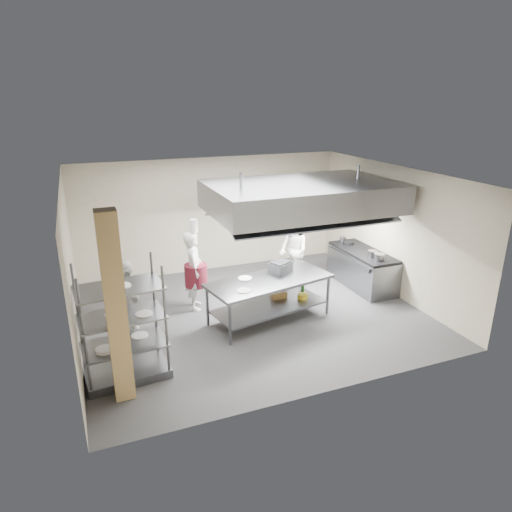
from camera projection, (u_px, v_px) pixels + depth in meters
name	position (u px, v px, depth m)	size (l,w,h in m)	color
floor	(253.00, 314.00, 9.88)	(7.00, 7.00, 0.00)	#353538
ceiling	(253.00, 175.00, 8.88)	(7.00, 7.00, 0.00)	silver
wall_back	(212.00, 215.00, 12.01)	(7.00, 7.00, 0.00)	tan
wall_left	(71.00, 271.00, 8.16)	(6.00, 6.00, 0.00)	tan
wall_right	(393.00, 231.00, 10.59)	(6.00, 6.00, 0.00)	tan
column	(116.00, 309.00, 6.71)	(0.30, 0.30, 3.00)	tan
exhaust_hood	(302.00, 197.00, 9.88)	(4.00, 2.50, 0.60)	slate
hood_strip_a	(263.00, 215.00, 9.68)	(1.60, 0.12, 0.04)	white
hood_strip_b	(337.00, 207.00, 10.30)	(1.60, 0.12, 0.04)	white
wall_shelf	(276.00, 210.00, 12.49)	(1.50, 0.28, 0.04)	slate
island	(269.00, 300.00, 9.49)	(2.58, 1.07, 0.91)	slate
island_worktop	(270.00, 281.00, 9.35)	(2.58, 1.07, 0.06)	slate
island_undershelf	(269.00, 306.00, 9.55)	(2.37, 0.97, 0.04)	slate
pass_rack	(122.00, 323.00, 7.35)	(1.34, 0.78, 2.01)	slate
cooking_range	(362.00, 269.00, 11.24)	(0.80, 2.00, 0.84)	slate
range_top	(363.00, 252.00, 11.10)	(0.78, 1.96, 0.06)	black
chef_head	(194.00, 271.00, 9.90)	(0.64, 0.42, 1.76)	silver
chef_line	(293.00, 251.00, 11.34)	(0.80, 0.63, 1.65)	white
chef_plating	(128.00, 304.00, 8.36)	(1.00, 0.42, 1.71)	white
griddle	(280.00, 267.00, 9.68)	(0.45, 0.35, 0.22)	slate
wicker_basket	(279.00, 295.00, 9.88)	(0.32, 0.22, 0.14)	olive
stockpot	(373.00, 254.00, 10.65)	(0.22, 0.22, 0.15)	gray
plate_stack	(124.00, 343.00, 7.47)	(0.28, 0.28, 0.05)	white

